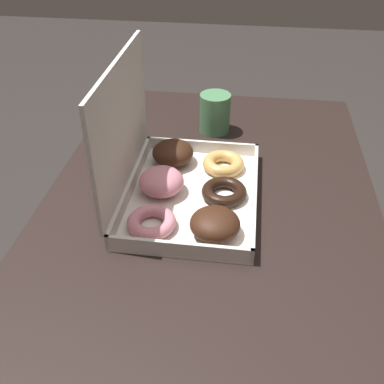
{
  "coord_description": "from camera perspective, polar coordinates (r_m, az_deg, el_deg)",
  "views": [
    {
      "loc": [
        -0.82,
        -0.07,
        1.38
      ],
      "look_at": [
        -0.03,
        0.04,
        0.78
      ],
      "focal_mm": 42.0,
      "sensor_mm": 36.0,
      "label": 1
    }
  ],
  "objects": [
    {
      "name": "coffee_mug",
      "position": [
        1.25,
        2.93,
        10.05
      ],
      "size": [
        0.08,
        0.08,
        0.11
      ],
      "color": "#4C8456",
      "rests_on": "dining_table"
    },
    {
      "name": "donut_box",
      "position": [
        0.99,
        -1.92,
        1.98
      ],
      "size": [
        0.39,
        0.29,
        0.31
      ],
      "color": "silver",
      "rests_on": "dining_table"
    },
    {
      "name": "dining_table",
      "position": [
        1.11,
        2.29,
        -5.14
      ],
      "size": [
        1.07,
        0.74,
        0.77
      ],
      "color": "black",
      "rests_on": "ground_plane"
    },
    {
      "name": "ground_plane",
      "position": [
        1.61,
        1.7,
        -22.63
      ],
      "size": [
        8.0,
        8.0,
        0.0
      ],
      "primitive_type": "plane",
      "color": "#2D2826"
    }
  ]
}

